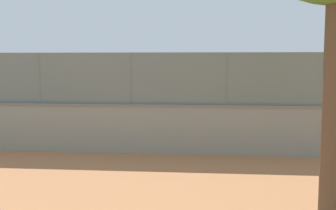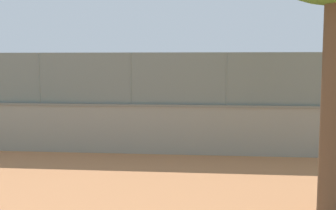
# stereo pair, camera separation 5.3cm
# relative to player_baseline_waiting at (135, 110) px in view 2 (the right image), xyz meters

# --- Properties ---
(ground_plane) EXTENTS (260.00, 260.00, 0.00)m
(ground_plane) POSITION_rel_player_baseline_waiting_xyz_m (-3.58, -6.22, -0.86)
(ground_plane) COLOR #B27247
(perimeter_wall) EXTENTS (26.88, 0.59, 1.74)m
(perimeter_wall) POSITION_rel_player_baseline_waiting_xyz_m (-0.85, 5.43, 0.01)
(perimeter_wall) COLOR gray
(perimeter_wall) RESTS_ON ground_plane
(fence_panel_on_wall) EXTENTS (26.41, 0.29, 1.78)m
(fence_panel_on_wall) POSITION_rel_player_baseline_waiting_xyz_m (-0.85, 5.43, 1.76)
(fence_panel_on_wall) COLOR slate
(fence_panel_on_wall) RESTS_ON perimeter_wall
(player_baseline_waiting) EXTENTS (1.21, 0.70, 1.48)m
(player_baseline_waiting) POSITION_rel_player_baseline_waiting_xyz_m (0.00, 0.00, 0.00)
(player_baseline_waiting) COLOR navy
(player_baseline_waiting) RESTS_ON ground_plane
(player_crossing_court) EXTENTS (1.04, 0.71, 1.55)m
(player_crossing_court) POSITION_rel_player_baseline_waiting_xyz_m (-5.99, -5.44, 0.04)
(player_crossing_court) COLOR black
(player_crossing_court) RESTS_ON ground_plane
(player_foreground_swinging) EXTENTS (1.05, 0.76, 1.66)m
(player_foreground_swinging) POSITION_rel_player_baseline_waiting_xyz_m (0.17, -4.45, 0.12)
(player_foreground_swinging) COLOR #591919
(player_foreground_swinging) RESTS_ON ground_plane
(sports_ball) EXTENTS (0.14, 0.14, 0.14)m
(sports_ball) POSITION_rel_player_baseline_waiting_xyz_m (1.34, 0.73, -0.79)
(sports_ball) COLOR white
(sports_ball) RESTS_ON ground_plane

